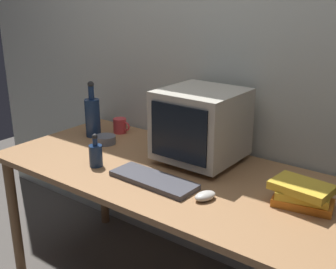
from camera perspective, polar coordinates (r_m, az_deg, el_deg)
The scene contains 10 objects.
back_wall at distance 2.27m, azimuth 7.29°, elevation 10.88°, with size 4.00×0.08×2.50m, color beige.
desk at distance 2.06m, azimuth 0.00°, elevation -6.83°, with size 1.78×0.82×0.75m.
crt_monitor at distance 2.06m, azimuth 4.55°, elevation 1.30°, with size 0.38×0.39×0.37m.
keyboard at distance 1.89m, azimuth -2.02°, elevation -6.24°, with size 0.42×0.15×0.02m, color #3F3F47.
computer_mouse at distance 1.74m, azimuth 5.12°, elevation -8.38°, with size 0.06×0.10×0.04m, color beige.
bottle_tall at distance 2.50m, azimuth -10.31°, elevation 2.53°, with size 0.09×0.09×0.33m.
bottle_short at distance 2.07m, azimuth -9.88°, elevation -2.70°, with size 0.07×0.07×0.17m.
book_stack at distance 1.76m, azimuth 17.96°, elevation -7.81°, with size 0.26×0.18×0.10m.
mug at distance 2.55m, azimuth -6.57°, elevation 1.22°, with size 0.12×0.08×0.09m.
cd_spindle at distance 2.39m, azimuth -8.62°, elevation -0.70°, with size 0.12×0.12×0.04m, color #595B66.
Camera 1 is at (1.12, -1.48, 1.56)m, focal length 44.44 mm.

